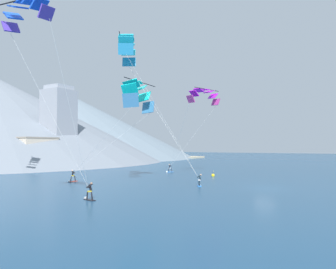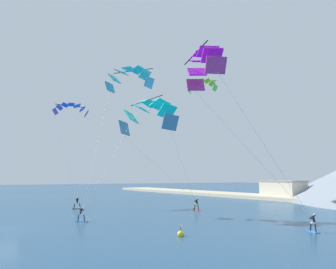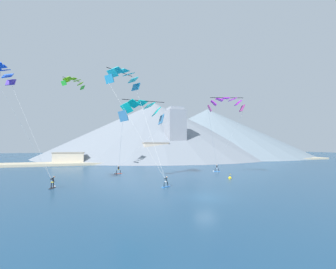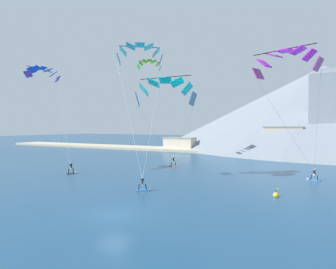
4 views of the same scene
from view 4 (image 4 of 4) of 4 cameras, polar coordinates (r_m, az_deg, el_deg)
The scene contains 17 objects.
ground_plane at distance 22.73m, azimuth -11.61°, elevation -16.65°, with size 400.00×400.00×0.00m, color navy.
kitesurfer_near_lead at distance 29.98m, azimuth -5.12°, elevation -11.27°, with size 1.69×1.25×1.62m.
kitesurfer_near_trail at distance 40.34m, azimuth 28.94°, elevation -8.09°, with size 1.76×1.03×1.66m.
kitesurfer_mid_center at distance 43.05m, azimuth -20.11°, elevation -7.27°, with size 0.76×1.79×1.78m.
kitesurfer_far_left at distance 47.99m, azimuth 0.98°, elevation -6.26°, with size 1.75×0.58×1.78m.
parafoil_kite_near_lead at distance 40.12m, azimuth -6.17°, elevation 17.39°, with size 8.50×10.21×17.97m.
parafoil_kite_near_trail at distance 31.55m, azimuth 24.23°, elevation 14.64°, with size 7.12×10.72×14.09m.
parafoil_kite_mid_center at distance 48.78m, azimuth -25.60°, elevation 12.07°, with size 7.69×6.03×15.70m.
parafoil_kite_far_left at distance 38.14m, azimuth -0.63°, elevation 9.90°, with size 8.81×11.72×12.92m.
parafoil_kite_distant_high_outer at distance 61.16m, azimuth -4.09°, elevation 15.13°, with size 5.27×4.63×2.29m.
race_marker_buoy at distance 29.58m, azimuth 22.44°, elevation -12.11°, with size 0.56×0.56×1.02m.
shoreline_strip at distance 73.51m, azimuth 16.19°, elevation -3.73°, with size 180.00×10.00×0.70m, color beige.
shore_building_harbour_front at distance 80.86m, azimuth 2.56°, elevation -2.03°, with size 9.64×4.88×3.93m.
shore_building_promenade_mid at distance 77.06m, azimuth 17.71°, elevation -2.13°, with size 10.25×6.11×4.34m.
shore_building_quay_east at distance 73.78m, azimuth 23.75°, elevation -1.21°, with size 9.43×5.46×7.29m.
highrise_tower at distance 76.92m, azimuth 30.78°, elevation 3.90°, with size 7.00×7.00×21.38m.
mountain_peak_west_ridge at distance 119.39m, azimuth 30.85°, elevation 5.41°, with size 123.70×123.70×30.99m.
Camera 4 is at (13.44, -16.89, 7.11)m, focal length 28.00 mm.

